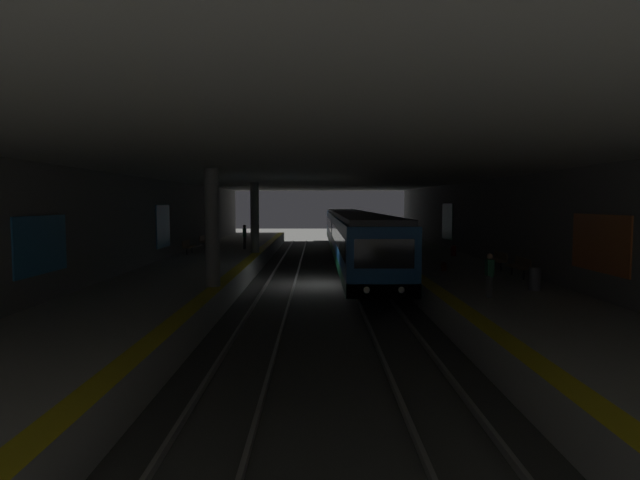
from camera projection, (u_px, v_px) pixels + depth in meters
name	position (u px, v px, depth m)	size (l,w,h in m)	color
ground_plane	(323.00, 285.00, 27.64)	(120.00, 120.00, 0.00)	#42423F
track_left	(364.00, 283.00, 27.65)	(60.00, 1.53, 0.16)	gray
track_right	(281.00, 283.00, 27.62)	(60.00, 1.53, 0.16)	gray
platform_left	(447.00, 275.00, 27.64)	(60.00, 5.30, 1.06)	#A8A59E
platform_right	(198.00, 275.00, 27.57)	(60.00, 5.30, 1.06)	#A8A59E
wall_left	(503.00, 231.00, 27.50)	(60.00, 0.56, 5.60)	slate
wall_right	(142.00, 232.00, 27.40)	(60.00, 0.56, 5.60)	slate
ceiling_slab	(323.00, 174.00, 27.23)	(60.00, 19.40, 0.40)	beige
pillar_near	(212.00, 228.00, 20.30)	(0.56, 0.56, 4.55)	gray
pillar_far	(255.00, 218.00, 34.12)	(0.56, 0.56, 4.55)	gray
metro_train	(350.00, 233.00, 39.27)	(39.63, 2.83, 3.49)	#19569E
bench_left_mid	(520.00, 265.00, 22.88)	(1.70, 0.47, 0.86)	#262628
bench_left_far	(498.00, 259.00, 25.64)	(1.70, 0.47, 0.86)	#262628
bench_right_mid	(188.00, 246.00, 33.51)	(1.70, 0.47, 0.86)	#262628
bench_right_far	(204.00, 240.00, 38.24)	(1.70, 0.47, 0.86)	#262628
person_waiting_near	(489.00, 274.00, 18.02)	(0.60, 0.22, 1.53)	#434343
person_walking_mid	(245.00, 236.00, 36.92)	(0.60, 0.23, 1.71)	#3B3B3B
suitcase_rolling	(453.00, 251.00, 32.27)	(0.38, 0.23, 0.92)	maroon
backpack_on_floor	(444.00, 267.00, 25.09)	(0.30, 0.20, 0.40)	maroon
trash_bin	(535.00, 279.00, 19.53)	(0.44, 0.44, 0.85)	#595B5E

